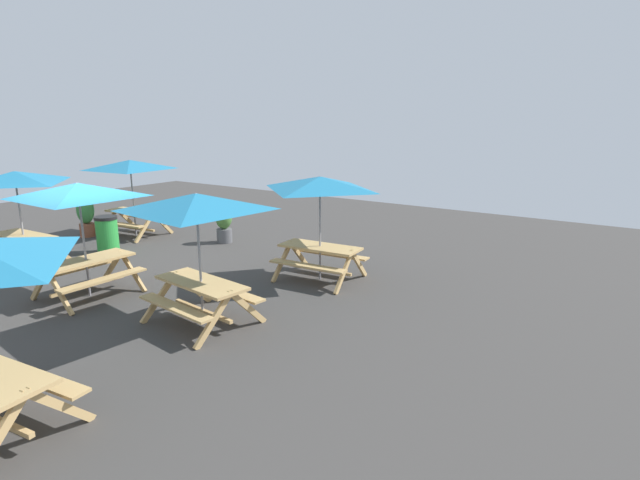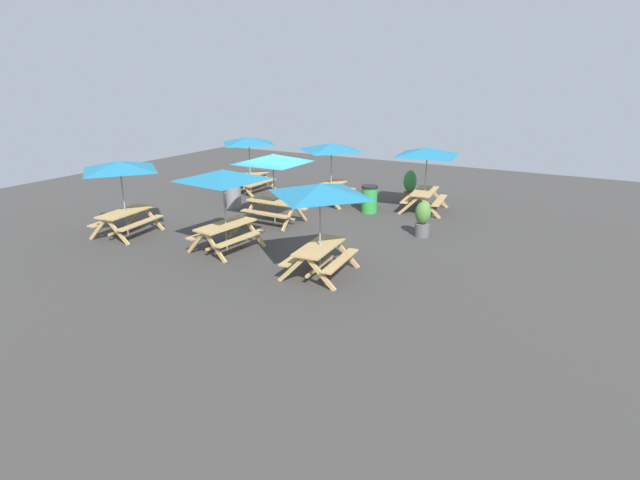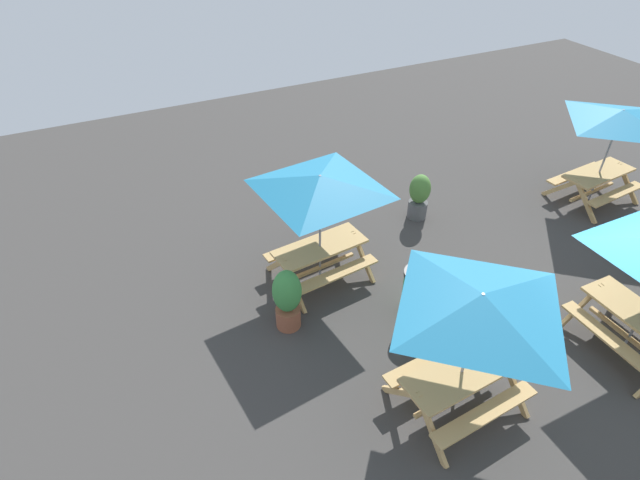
{
  "view_description": "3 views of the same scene",
  "coord_description": "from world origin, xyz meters",
  "px_view_note": "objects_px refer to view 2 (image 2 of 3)",
  "views": [
    {
      "loc": [
        9.49,
        -5.37,
        3.51
      ],
      "look_at": [
        3.46,
        3.42,
        0.9
      ],
      "focal_mm": 28.0,
      "sensor_mm": 36.0,
      "label": 1
    },
    {
      "loc": [
        13.52,
        9.03,
        4.74
      ],
      "look_at": [
        3.46,
        3.42,
        0.9
      ],
      "focal_mm": 28.0,
      "sensor_mm": 36.0,
      "label": 2
    },
    {
      "loc": [
        -6.91,
        -2.93,
        6.63
      ],
      "look_at": [
        -3.67,
        3.76,
        0.9
      ],
      "focal_mm": 28.0,
      "sensor_mm": 36.0,
      "label": 3
    }
  ],
  "objects_px": {
    "picnic_table_6": "(120,171)",
    "potted_plant_0": "(423,219)",
    "picnic_table_1": "(320,196)",
    "picnic_table_4": "(249,145)",
    "picnic_table_5": "(223,181)",
    "picnic_table_0": "(273,164)",
    "picnic_table_3": "(331,151)",
    "trash_bin_green": "(369,199)",
    "potted_plant_1": "(410,185)",
    "trash_bin_gray": "(233,195)",
    "picnic_table_2": "(427,156)"
  },
  "relations": [
    {
      "from": "picnic_table_4",
      "to": "trash_bin_green",
      "type": "xyz_separation_m",
      "value": [
        0.61,
        5.73,
        -1.49
      ]
    },
    {
      "from": "picnic_table_0",
      "to": "picnic_table_5",
      "type": "bearing_deg",
      "value": -82.89
    },
    {
      "from": "picnic_table_0",
      "to": "picnic_table_3",
      "type": "xyz_separation_m",
      "value": [
        -3.32,
        0.37,
        0.0
      ]
    },
    {
      "from": "picnic_table_1",
      "to": "potted_plant_0",
      "type": "height_order",
      "value": "picnic_table_1"
    },
    {
      "from": "trash_bin_green",
      "to": "picnic_table_5",
      "type": "bearing_deg",
      "value": -18.21
    },
    {
      "from": "picnic_table_3",
      "to": "trash_bin_gray",
      "type": "height_order",
      "value": "picnic_table_3"
    },
    {
      "from": "picnic_table_0",
      "to": "picnic_table_5",
      "type": "distance_m",
      "value": 2.95
    },
    {
      "from": "picnic_table_5",
      "to": "potted_plant_0",
      "type": "bearing_deg",
      "value": 137.55
    },
    {
      "from": "picnic_table_5",
      "to": "picnic_table_6",
      "type": "height_order",
      "value": "same"
    },
    {
      "from": "picnic_table_4",
      "to": "picnic_table_6",
      "type": "relative_size",
      "value": 1.0
    },
    {
      "from": "potted_plant_0",
      "to": "picnic_table_1",
      "type": "bearing_deg",
      "value": -16.34
    },
    {
      "from": "trash_bin_gray",
      "to": "potted_plant_0",
      "type": "relative_size",
      "value": 0.9
    },
    {
      "from": "potted_plant_0",
      "to": "picnic_table_2",
      "type": "bearing_deg",
      "value": -163.09
    },
    {
      "from": "trash_bin_gray",
      "to": "trash_bin_green",
      "type": "bearing_deg",
      "value": 111.53
    },
    {
      "from": "picnic_table_6",
      "to": "trash_bin_green",
      "type": "xyz_separation_m",
      "value": [
        -6.09,
        5.46,
        -1.49
      ]
    },
    {
      "from": "trash_bin_gray",
      "to": "potted_plant_0",
      "type": "distance_m",
      "value": 7.24
    },
    {
      "from": "picnic_table_6",
      "to": "potted_plant_0",
      "type": "relative_size",
      "value": 2.13
    },
    {
      "from": "picnic_table_3",
      "to": "picnic_table_2",
      "type": "bearing_deg",
      "value": 95.63
    },
    {
      "from": "picnic_table_3",
      "to": "trash_bin_green",
      "type": "distance_m",
      "value": 2.44
    },
    {
      "from": "picnic_table_5",
      "to": "potted_plant_0",
      "type": "xyz_separation_m",
      "value": [
        -3.9,
        4.42,
        -1.42
      ]
    },
    {
      "from": "picnic_table_4",
      "to": "potted_plant_0",
      "type": "height_order",
      "value": "picnic_table_4"
    },
    {
      "from": "trash_bin_gray",
      "to": "potted_plant_1",
      "type": "relative_size",
      "value": 0.79
    },
    {
      "from": "picnic_table_3",
      "to": "picnic_table_0",
      "type": "bearing_deg",
      "value": -9.98
    },
    {
      "from": "trash_bin_green",
      "to": "picnic_table_6",
      "type": "bearing_deg",
      "value": -41.86
    },
    {
      "from": "picnic_table_6",
      "to": "picnic_table_3",
      "type": "bearing_deg",
      "value": 144.56
    },
    {
      "from": "picnic_table_0",
      "to": "picnic_table_6",
      "type": "height_order",
      "value": "same"
    },
    {
      "from": "picnic_table_4",
      "to": "potted_plant_0",
      "type": "bearing_deg",
      "value": 76.07
    },
    {
      "from": "picnic_table_5",
      "to": "trash_bin_gray",
      "type": "relative_size",
      "value": 2.87
    },
    {
      "from": "picnic_table_1",
      "to": "picnic_table_5",
      "type": "bearing_deg",
      "value": -100.16
    },
    {
      "from": "picnic_table_6",
      "to": "trash_bin_gray",
      "type": "xyz_separation_m",
      "value": [
        -4.25,
        0.78,
        -1.49
      ]
    },
    {
      "from": "picnic_table_2",
      "to": "trash_bin_gray",
      "type": "xyz_separation_m",
      "value": [
        2.97,
        -6.35,
        -1.49
      ]
    },
    {
      "from": "picnic_table_1",
      "to": "potted_plant_1",
      "type": "height_order",
      "value": "picnic_table_1"
    },
    {
      "from": "trash_bin_green",
      "to": "picnic_table_1",
      "type": "bearing_deg",
      "value": 12.39
    },
    {
      "from": "picnic_table_0",
      "to": "picnic_table_2",
      "type": "bearing_deg",
      "value": 45.21
    },
    {
      "from": "picnic_table_4",
      "to": "trash_bin_green",
      "type": "bearing_deg",
      "value": 86.16
    },
    {
      "from": "picnic_table_5",
      "to": "trash_bin_green",
      "type": "xyz_separation_m",
      "value": [
        -5.69,
        1.87,
        -1.49
      ]
    },
    {
      "from": "potted_plant_0",
      "to": "trash_bin_green",
      "type": "bearing_deg",
      "value": -125.05
    },
    {
      "from": "picnic_table_5",
      "to": "trash_bin_gray",
      "type": "distance_m",
      "value": 4.99
    },
    {
      "from": "picnic_table_3",
      "to": "picnic_table_6",
      "type": "bearing_deg",
      "value": -32.02
    },
    {
      "from": "picnic_table_2",
      "to": "potted_plant_1",
      "type": "relative_size",
      "value": 2.27
    },
    {
      "from": "potted_plant_0",
      "to": "picnic_table_6",
      "type": "bearing_deg",
      "value": -61.76
    },
    {
      "from": "picnic_table_0",
      "to": "picnic_table_4",
      "type": "bearing_deg",
      "value": 136.37
    },
    {
      "from": "picnic_table_5",
      "to": "trash_bin_green",
      "type": "distance_m",
      "value": 6.18
    },
    {
      "from": "picnic_table_0",
      "to": "trash_bin_gray",
      "type": "distance_m",
      "value": 3.02
    },
    {
      "from": "picnic_table_4",
      "to": "potted_plant_0",
      "type": "xyz_separation_m",
      "value": [
        2.4,
        8.28,
        -1.42
      ]
    },
    {
      "from": "potted_plant_1",
      "to": "picnic_table_2",
      "type": "bearing_deg",
      "value": 41.02
    },
    {
      "from": "picnic_table_1",
      "to": "picnic_table_4",
      "type": "height_order",
      "value": "same"
    },
    {
      "from": "picnic_table_1",
      "to": "picnic_table_4",
      "type": "xyz_separation_m",
      "value": [
        -6.61,
        -7.05,
        0.0
      ]
    },
    {
      "from": "picnic_table_4",
      "to": "picnic_table_5",
      "type": "xyz_separation_m",
      "value": [
        6.3,
        3.86,
        0.0
      ]
    },
    {
      "from": "trash_bin_gray",
      "to": "picnic_table_0",
      "type": "bearing_deg",
      "value": 69.65
    }
  ]
}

